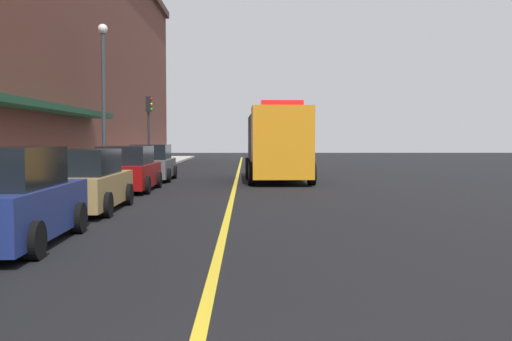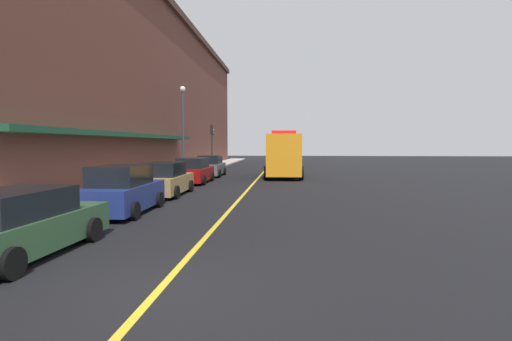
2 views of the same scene
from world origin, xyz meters
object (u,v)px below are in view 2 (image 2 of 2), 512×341
object	(u,v)px
parked_car_3	(194,171)
parking_meter_0	(167,168)
parked_car_4	(211,166)
street_lamp_left	(183,121)
parked_car_1	(123,191)
traffic_light_near	(212,138)
parking_meter_2	(197,162)
parked_car_2	(166,180)
utility_truck	(283,156)
parking_meter_1	(191,164)
parked_car_0	(18,225)

from	to	relation	value
parked_car_3	parking_meter_0	size ratio (longest dim) A/B	3.41
parked_car_4	street_lamp_left	bearing A→B (deg)	110.26
parked_car_1	traffic_light_near	distance (m)	24.83
parked_car_3	traffic_light_near	size ratio (longest dim) A/B	1.05
parking_meter_0	parking_meter_2	size ratio (longest dim) A/B	1.00
parked_car_2	parking_meter_0	bearing A→B (deg)	15.64
parked_car_4	utility_truck	bearing A→B (deg)	-92.67
utility_truck	traffic_light_near	bearing A→B (deg)	-138.50
parked_car_1	parked_car_3	bearing A→B (deg)	-0.82
utility_truck	parking_meter_1	distance (m)	7.31
parked_car_4	parking_meter_1	distance (m)	1.70
utility_truck	traffic_light_near	size ratio (longest dim) A/B	1.82
parked_car_0	parked_car_4	distance (m)	22.88
utility_truck	parking_meter_2	distance (m)	7.41
parking_meter_2	traffic_light_near	distance (m)	6.74
utility_truck	street_lamp_left	world-z (taller)	street_lamp_left
parking_meter_0	parked_car_1	bearing A→B (deg)	-81.83
parked_car_1	parking_meter_0	world-z (taller)	parked_car_1
parked_car_2	parked_car_4	xyz separation A→B (m)	(-0.04, 11.86, 0.01)
parked_car_1	parking_meter_0	distance (m)	10.32
parked_car_0	parking_meter_2	bearing A→B (deg)	5.18
parking_meter_0	parked_car_0	bearing A→B (deg)	-84.70
parked_car_2	utility_truck	xyz separation A→B (m)	(5.80, 11.68, 0.90)
parked_car_3	parking_meter_1	size ratio (longest dim) A/B	3.41
parking_meter_1	parked_car_2	bearing A→B (deg)	-82.44
parked_car_1	traffic_light_near	world-z (taller)	traffic_light_near
street_lamp_left	traffic_light_near	distance (m)	8.50
parked_car_0	parking_meter_2	xyz separation A→B (m)	(-1.49, 24.07, 0.32)
parked_car_2	parked_car_3	distance (m)	6.28
parked_car_1	parked_car_3	size ratio (longest dim) A/B	0.99
parked_car_0	parking_meter_2	world-z (taller)	parked_car_0
parked_car_4	utility_truck	distance (m)	5.91
parked_car_0	parked_car_2	world-z (taller)	parked_car_2
traffic_light_near	parked_car_1	bearing A→B (deg)	-86.74
parking_meter_2	parked_car_4	bearing A→B (deg)	-40.29
parked_car_1	parking_meter_1	size ratio (longest dim) A/B	3.37
utility_truck	street_lamp_left	size ratio (longest dim) A/B	1.13
parking_meter_0	traffic_light_near	bearing A→B (deg)	89.76
parked_car_3	traffic_light_near	world-z (taller)	traffic_light_near
parked_car_3	parking_meter_1	distance (m)	4.88
parked_car_0	parking_meter_2	distance (m)	24.12
parked_car_1	street_lamp_left	bearing A→B (deg)	5.93
parking_meter_2	parked_car_3	bearing A→B (deg)	-78.57
utility_truck	parking_meter_0	distance (m)	9.88
utility_truck	parking_meter_0	size ratio (longest dim) A/B	5.89
parked_car_2	parking_meter_1	bearing A→B (deg)	6.98
street_lamp_left	parked_car_2	bearing A→B (deg)	-79.51
parked_car_2	utility_truck	size ratio (longest dim) A/B	0.59
parking_meter_1	traffic_light_near	bearing A→B (deg)	89.59
traffic_light_near	street_lamp_left	bearing A→B (deg)	-94.51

